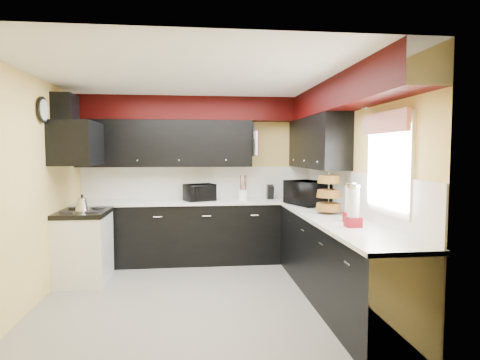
{
  "coord_description": "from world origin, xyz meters",
  "views": [
    {
      "loc": [
        -0.05,
        -4.55,
        1.67
      ],
      "look_at": [
        0.53,
        0.75,
        1.3
      ],
      "focal_mm": 30.0,
      "sensor_mm": 36.0,
      "label": 1
    }
  ],
  "objects_px": {
    "toaster_oven": "(200,192)",
    "knife_block": "(270,192)",
    "microwave": "(307,193)",
    "utensil_crock": "(243,195)",
    "kettle": "(82,204)"
  },
  "relations": [
    {
      "from": "utensil_crock",
      "to": "knife_block",
      "type": "height_order",
      "value": "knife_block"
    },
    {
      "from": "utensil_crock",
      "to": "knife_block",
      "type": "xyz_separation_m",
      "value": [
        0.43,
        0.08,
        0.03
      ]
    },
    {
      "from": "toaster_oven",
      "to": "knife_block",
      "type": "relative_size",
      "value": 2.02
    },
    {
      "from": "microwave",
      "to": "kettle",
      "type": "height_order",
      "value": "microwave"
    },
    {
      "from": "utensil_crock",
      "to": "knife_block",
      "type": "relative_size",
      "value": 0.72
    },
    {
      "from": "microwave",
      "to": "knife_block",
      "type": "distance_m",
      "value": 0.84
    },
    {
      "from": "knife_block",
      "to": "kettle",
      "type": "distance_m",
      "value": 2.73
    },
    {
      "from": "toaster_oven",
      "to": "microwave",
      "type": "relative_size",
      "value": 0.72
    },
    {
      "from": "toaster_oven",
      "to": "kettle",
      "type": "height_order",
      "value": "toaster_oven"
    },
    {
      "from": "toaster_oven",
      "to": "kettle",
      "type": "bearing_deg",
      "value": -177.68
    },
    {
      "from": "toaster_oven",
      "to": "utensil_crock",
      "type": "bearing_deg",
      "value": -24.11
    },
    {
      "from": "microwave",
      "to": "utensil_crock",
      "type": "height_order",
      "value": "microwave"
    },
    {
      "from": "knife_block",
      "to": "kettle",
      "type": "height_order",
      "value": "knife_block"
    },
    {
      "from": "microwave",
      "to": "kettle",
      "type": "bearing_deg",
      "value": 70.25
    },
    {
      "from": "microwave",
      "to": "utensil_crock",
      "type": "distance_m",
      "value": 1.05
    }
  ]
}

